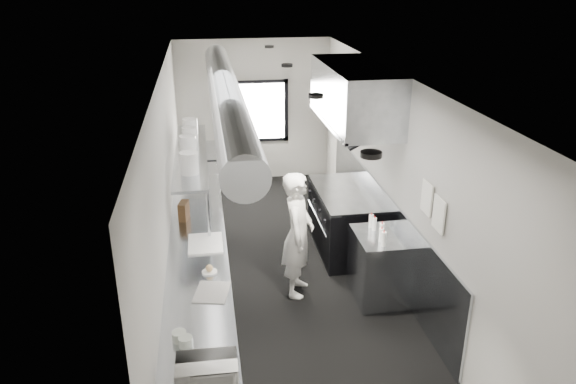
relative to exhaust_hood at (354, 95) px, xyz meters
name	(u,v)px	position (x,y,z in m)	size (l,w,h in m)	color
floor	(284,276)	(-1.10, -0.70, -2.39)	(3.00, 8.00, 0.01)	black
ceiling	(283,77)	(-1.10, -0.70, 0.41)	(3.00, 8.00, 0.01)	silver
wall_back	(254,111)	(-1.10, 3.30, -0.99)	(3.00, 0.02, 2.80)	#B0ADA7
wall_left	(167,190)	(-2.60, -0.70, -0.99)	(0.02, 8.00, 2.80)	#B0ADA7
wall_right	(393,177)	(0.40, -0.70, -0.99)	(0.02, 8.00, 2.80)	#B0ADA7
wall_cladding	(381,225)	(0.38, -0.40, -1.84)	(0.03, 5.50, 1.10)	#959DA3
hvac_duct	(225,92)	(-1.80, -0.30, 0.16)	(0.40, 0.40, 6.40)	gray
service_window	(254,112)	(-1.10, 3.26, -0.99)	(1.36, 0.05, 1.25)	silver
exhaust_hood	(354,95)	(0.00, 0.00, 0.00)	(0.81, 2.20, 0.88)	#959DA3
prep_counter	(200,273)	(-2.25, -1.20, -1.94)	(0.70, 6.00, 0.90)	#959DA3
pass_shelf	(192,155)	(-2.29, 0.30, -0.86)	(0.45, 3.00, 0.68)	#959DA3
range	(345,220)	(-0.06, 0.00, -1.92)	(0.88, 1.60, 0.94)	black
bottle_station	(380,267)	(0.05, -1.40, -1.94)	(0.65, 0.80, 0.90)	#959DA3
far_work_table	(198,173)	(-2.25, 2.50, -1.94)	(0.70, 1.20, 0.90)	#959DA3
notice_sheet_a	(427,198)	(0.37, -1.90, -0.79)	(0.02, 0.28, 0.38)	white
notice_sheet_b	(439,214)	(0.37, -2.25, -0.84)	(0.02, 0.28, 0.38)	white
line_cook	(298,234)	(-0.97, -1.10, -1.55)	(0.62, 0.40, 1.69)	silver
microwave	(207,375)	(-2.17, -3.82, -1.36)	(0.45, 0.34, 0.27)	silver
deli_tub_a	(179,336)	(-2.41, -3.16, -1.44)	(0.13, 0.13, 0.09)	#B3BDAE
deli_tub_b	(185,342)	(-2.36, -3.24, -1.44)	(0.13, 0.13, 0.09)	#B3BDAE
newspaper	(212,292)	(-2.10, -2.40, -1.49)	(0.33, 0.42, 0.01)	beige
small_plate	(210,272)	(-2.12, -1.98, -1.48)	(0.17, 0.17, 0.01)	white
pastry	(209,268)	(-2.12, -1.98, -1.44)	(0.08, 0.08, 0.08)	#E1B676
cutting_board	(206,243)	(-2.15, -1.29, -1.48)	(0.42, 0.55, 0.02)	white
knife_block	(184,211)	(-2.42, -0.52, -1.37)	(0.10, 0.23, 0.25)	#4F311B
plate_stack_a	(189,163)	(-2.30, -0.58, -0.68)	(0.24, 0.24, 0.28)	white
plate_stack_b	(188,146)	(-2.32, 0.13, -0.67)	(0.23, 0.23, 0.30)	white
plate_stack_c	(189,137)	(-2.31, 0.56, -0.67)	(0.21, 0.21, 0.30)	white
plate_stack_d	(190,130)	(-2.30, 0.89, -0.65)	(0.22, 0.22, 0.35)	white
squeeze_bottle_a	(384,239)	(-0.02, -1.68, -1.40)	(0.06, 0.06, 0.19)	white
squeeze_bottle_b	(381,235)	(-0.01, -1.55, -1.40)	(0.06, 0.06, 0.17)	white
squeeze_bottle_c	(382,230)	(0.03, -1.43, -1.40)	(0.06, 0.06, 0.18)	white
squeeze_bottle_d	(374,224)	(0.00, -1.24, -1.40)	(0.06, 0.06, 0.17)	white
squeeze_bottle_e	(371,221)	(-0.02, -1.15, -1.40)	(0.06, 0.06, 0.18)	white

